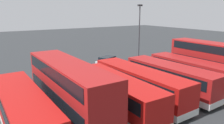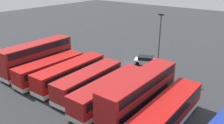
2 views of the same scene
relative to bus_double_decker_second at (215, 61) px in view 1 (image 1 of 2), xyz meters
name	(u,v)px [view 1 (image 1 of 2)]	position (x,y,z in m)	size (l,w,h in m)	color
ground_plane	(99,70)	(9.21, -11.64, -2.45)	(140.00, 140.00, 0.00)	#2D3033
bus_double_decker_second	(215,61)	(0.00, 0.00, 0.00)	(2.62, 11.46, 4.55)	#A51919
bus_single_deck_third	(195,73)	(3.85, 0.14, -0.83)	(2.69, 11.28, 2.95)	#A51919
bus_single_deck_fourth	(170,77)	(7.44, -0.19, -0.83)	(3.00, 10.57, 2.95)	#A51919
bus_single_deck_fifth	(139,83)	(11.20, -0.57, -0.83)	(2.87, 11.25, 2.95)	#B71411
bus_single_deck_sixth	(116,93)	(14.41, 0.28, -0.83)	(2.74, 10.40, 2.95)	#B71411
bus_double_decker_seventh	(69,90)	(18.25, -0.45, 0.00)	(2.73, 11.43, 4.55)	#A51919
bus_single_deck_far_end	(23,111)	(21.61, -0.43, -0.83)	(2.67, 10.98, 2.95)	#B71411
car_hatchback_silver	(108,61)	(6.84, -13.21, -1.75)	(4.37, 3.17, 1.43)	silver
lamp_post_tall	(139,32)	(3.27, -10.19, 2.80)	(0.70, 0.30, 9.10)	#38383D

